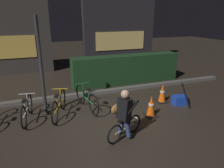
{
  "coord_description": "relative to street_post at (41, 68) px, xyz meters",
  "views": [
    {
      "loc": [
        -1.82,
        -4.87,
        2.85
      ],
      "look_at": [
        0.2,
        0.6,
        0.9
      ],
      "focal_mm": 32.68,
      "sensor_mm": 36.0,
      "label": 1
    }
  ],
  "objects": [
    {
      "name": "storefront_right",
      "position": [
        4.86,
        6.0,
        0.87
      ],
      "size": [
        4.54,
        0.54,
        4.64
      ],
      "color": "#262328",
      "rests_on": "ground"
    },
    {
      "name": "traffic_cone_near",
      "position": [
        2.93,
        -1.3,
        -1.13
      ],
      "size": [
        0.36,
        0.36,
        0.64
      ],
      "color": "black",
      "rests_on": "ground"
    },
    {
      "name": "street_post",
      "position": [
        0.0,
        0.0,
        0.0
      ],
      "size": [
        0.1,
        0.1,
        2.88
      ],
      "primitive_type": "cylinder",
      "color": "#2D2D33",
      "rests_on": "ground"
    },
    {
      "name": "parked_bike_center_left",
      "position": [
        0.38,
        -0.34,
        -1.09
      ],
      "size": [
        0.61,
        1.58,
        0.76
      ],
      "rotation": [
        0.0,
        0.0,
        1.23
      ],
      "color": "black",
      "rests_on": "ground"
    },
    {
      "name": "parked_bike_left_mid",
      "position": [
        -0.52,
        -0.29,
        -1.11
      ],
      "size": [
        0.46,
        1.54,
        0.72
      ],
      "rotation": [
        0.0,
        0.0,
        1.42
      ],
      "color": "black",
      "rests_on": "ground"
    },
    {
      "name": "parked_bike_center_right",
      "position": [
        1.25,
        -0.16,
        -1.08
      ],
      "size": [
        0.46,
        1.7,
        0.79
      ],
      "rotation": [
        0.0,
        0.0,
        1.75
      ],
      "color": "black",
      "rests_on": "ground"
    },
    {
      "name": "cyclist",
      "position": [
        1.71,
        -2.08,
        -0.81
      ],
      "size": [
        1.1,
        0.56,
        1.25
      ],
      "rotation": [
        0.0,
        0.0,
        0.43
      ],
      "color": "black",
      "rests_on": "ground"
    },
    {
      "name": "blue_crate",
      "position": [
        4.27,
        -0.9,
        -1.29
      ],
      "size": [
        0.48,
        0.37,
        0.3
      ],
      "primitive_type": "cube",
      "rotation": [
        0.0,
        0.0,
        -0.12
      ],
      "color": "#193DB7",
      "rests_on": "ground"
    },
    {
      "name": "sidewalk_curb",
      "position": [
        1.76,
        1.0,
        -1.38
      ],
      "size": [
        12.0,
        0.24,
        0.12
      ],
      "primitive_type": "cube",
      "color": "#56544F",
      "rests_on": "ground"
    },
    {
      "name": "ground_plane",
      "position": [
        1.76,
        -1.2,
        -1.44
      ],
      "size": [
        40.0,
        40.0,
        0.0
      ],
      "primitive_type": "plane",
      "color": "#2D261E"
    },
    {
      "name": "traffic_cone_far",
      "position": [
        3.84,
        -0.51,
        -1.12
      ],
      "size": [
        0.36,
        0.36,
        0.66
      ],
      "color": "black",
      "rests_on": "ground"
    },
    {
      "name": "closed_umbrella",
      "position": [
        4.31,
        -1.15,
        -1.04
      ],
      "size": [
        0.2,
        0.39,
        0.79
      ],
      "primitive_type": "cylinder",
      "rotation": [
        0.0,
        0.44,
        1.97
      ],
      "color": "black",
      "rests_on": "ground"
    },
    {
      "name": "hedge_row",
      "position": [
        3.56,
        1.9,
        -0.82
      ],
      "size": [
        4.8,
        0.7,
        1.25
      ],
      "primitive_type": "cube",
      "color": "#19381C",
      "rests_on": "ground"
    }
  ]
}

